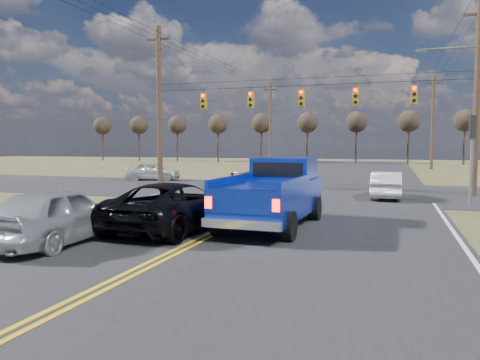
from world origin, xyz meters
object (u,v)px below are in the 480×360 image
(black_suv, at_px, (174,206))
(cross_car_west, at_px, (153,171))
(dgrey_car_queue, at_px, (266,183))
(pickup_truck, at_px, (274,194))
(white_car_queue, at_px, (386,185))
(silver_suv, at_px, (58,215))

(black_suv, xyz_separation_m, cross_car_west, (-10.54, 17.95, -0.05))
(dgrey_car_queue, bearing_deg, cross_car_west, -32.28)
(black_suv, bearing_deg, pickup_truck, -147.63)
(black_suv, height_order, white_car_queue, black_suv)
(silver_suv, bearing_deg, pickup_truck, -139.93)
(white_car_queue, distance_m, cross_car_west, 18.03)
(silver_suv, distance_m, black_suv, 3.46)
(white_car_queue, bearing_deg, dgrey_car_queue, 11.42)
(silver_suv, xyz_separation_m, cross_car_west, (-8.48, 20.74, -0.08))
(pickup_truck, relative_size, black_suv, 1.11)
(white_car_queue, relative_size, cross_car_west, 0.99)
(pickup_truck, relative_size, cross_car_west, 1.47)
(pickup_truck, distance_m, silver_suv, 6.50)
(silver_suv, height_order, white_car_queue, silver_suv)
(pickup_truck, xyz_separation_m, dgrey_car_queue, (-2.49, 8.27, -0.35))
(pickup_truck, bearing_deg, white_car_queue, 72.58)
(dgrey_car_queue, bearing_deg, white_car_queue, -163.31)
(pickup_truck, distance_m, dgrey_car_queue, 8.64)
(silver_suv, distance_m, cross_car_west, 22.40)
(white_car_queue, bearing_deg, silver_suv, 58.80)
(cross_car_west, bearing_deg, dgrey_car_queue, -136.55)
(white_car_queue, distance_m, dgrey_car_queue, 5.94)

